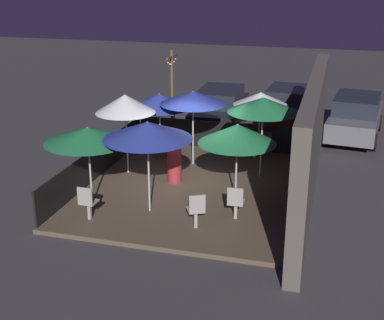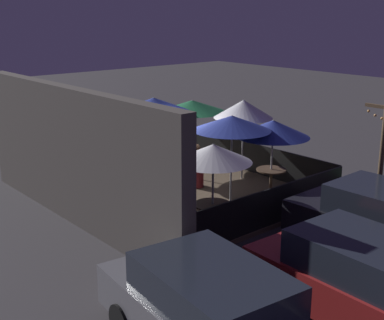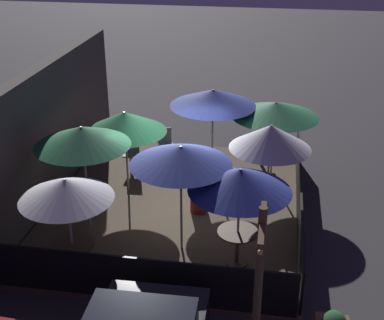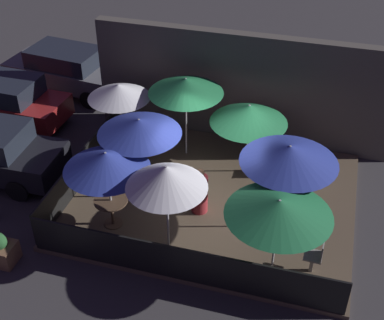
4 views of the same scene
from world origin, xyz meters
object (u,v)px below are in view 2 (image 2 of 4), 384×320
(patio_umbrella_7, at_px, (154,105))
(patron_0, at_px, (196,168))
(dining_table_1, at_px, (271,175))
(light_post, at_px, (382,155))
(patio_umbrella_6, at_px, (151,130))
(planter_box, at_px, (372,192))
(parked_car_2, at_px, (212,316))
(patio_chair_1, at_px, (95,170))
(patio_umbrella_0, at_px, (213,153))
(patio_chair_2, at_px, (168,144))
(patio_umbrella_2, at_px, (243,109))
(patio_chair_0, at_px, (106,159))
(patio_umbrella_5, at_px, (232,123))
(dining_table_0, at_px, (213,210))
(parked_car_1, at_px, (358,280))
(patio_umbrella_4, at_px, (192,106))
(patio_umbrella_1, at_px, (273,129))
(patio_umbrella_3, at_px, (123,130))

(patio_umbrella_7, bearing_deg, patron_0, 179.17)
(dining_table_1, height_order, light_post, light_post)
(patio_umbrella_6, relative_size, patron_0, 1.89)
(planter_box, distance_m, parked_car_2, 8.39)
(patio_chair_1, relative_size, parked_car_2, 0.20)
(patio_umbrella_0, distance_m, patio_chair_2, 7.01)
(patio_chair_1, bearing_deg, patron_0, 45.63)
(dining_table_1, xyz_separation_m, parked_car_2, (-4.36, 6.29, 0.12))
(patio_umbrella_2, distance_m, patio_chair_0, 4.63)
(patio_umbrella_7, bearing_deg, patio_umbrella_2, -146.89)
(patio_umbrella_7, bearing_deg, patio_chair_2, -54.20)
(patio_umbrella_5, height_order, dining_table_0, patio_umbrella_5)
(patio_umbrella_5, distance_m, patio_chair_1, 4.51)
(light_post, bearing_deg, planter_box, -54.59)
(patio_chair_2, height_order, light_post, light_post)
(patio_chair_1, xyz_separation_m, parked_car_1, (-9.13, 0.36, 0.23))
(patio_umbrella_4, height_order, planter_box, patio_umbrella_4)
(patio_umbrella_1, bearing_deg, parked_car_1, 144.43)
(patio_umbrella_2, relative_size, dining_table_0, 2.84)
(parked_car_1, bearing_deg, patio_umbrella_5, -21.99)
(patio_umbrella_0, bearing_deg, planter_box, -102.95)
(patio_chair_0, distance_m, parked_car_1, 9.94)
(patio_umbrella_7, height_order, dining_table_0, patio_umbrella_7)
(patio_umbrella_0, distance_m, patio_umbrella_4, 6.27)
(planter_box, bearing_deg, patio_umbrella_2, 18.79)
(parked_car_1, distance_m, parked_car_2, 2.72)
(patio_umbrella_5, xyz_separation_m, light_post, (-3.37, -1.75, -0.48))
(patio_umbrella_3, distance_m, patio_umbrella_7, 2.43)
(patron_0, xyz_separation_m, parked_car_2, (-6.30, 5.19, 0.15))
(dining_table_1, xyz_separation_m, patron_0, (1.94, 1.09, -0.03))
(patio_umbrella_7, xyz_separation_m, dining_table_1, (-4.05, -1.06, -1.59))
(patron_0, bearing_deg, patio_umbrella_4, 166.84)
(patio_umbrella_2, xyz_separation_m, patio_umbrella_7, (2.42, 1.58, -0.00))
(patron_0, bearing_deg, patio_umbrella_0, -10.34)
(patio_chair_1, bearing_deg, patio_chair_0, 129.84)
(patio_umbrella_0, distance_m, dining_table_1, 3.57)
(patio_umbrella_1, distance_m, patio_chair_0, 5.52)
(patio_chair_1, bearing_deg, light_post, 26.75)
(parked_car_2, bearing_deg, patio_umbrella_7, -25.51)
(parked_car_1, bearing_deg, light_post, -60.98)
(patio_umbrella_1, xyz_separation_m, patio_umbrella_3, (2.74, 3.09, -0.05))
(planter_box, relative_size, light_post, 0.26)
(planter_box, distance_m, parked_car_1, 6.28)
(patron_0, bearing_deg, planter_box, 60.16)
(patio_chair_1, bearing_deg, patio_umbrella_4, 89.41)
(patio_umbrella_0, xyz_separation_m, patio_chair_1, (4.95, 0.18, -1.49))
(patio_umbrella_0, height_order, patio_umbrella_1, patio_umbrella_0)
(patio_umbrella_6, bearing_deg, patron_0, -66.14)
(patio_umbrella_3, bearing_deg, patio_umbrella_2, -107.15)
(dining_table_0, bearing_deg, patio_umbrella_4, -36.31)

